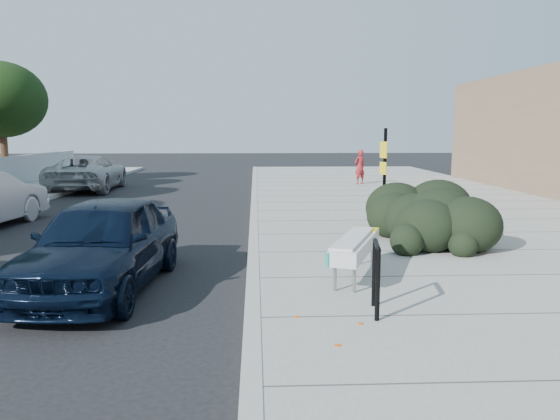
% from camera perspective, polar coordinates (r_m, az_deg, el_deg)
% --- Properties ---
extents(ground, '(120.00, 120.00, 0.00)m').
position_cam_1_polar(ground, '(9.37, -2.85, -8.00)').
color(ground, black).
rests_on(ground, ground).
extents(sidewalk_near, '(11.20, 50.00, 0.15)m').
position_cam_1_polar(sidewalk_near, '(15.27, 18.76, -1.83)').
color(sidewalk_near, gray).
rests_on(sidewalk_near, ground).
extents(curb_near, '(0.22, 50.00, 0.17)m').
position_cam_1_polar(curb_near, '(14.23, -2.77, -2.07)').
color(curb_near, '#9E9E99').
rests_on(curb_near, ground).
extents(tree_far_f, '(4.40, 4.40, 6.07)m').
position_cam_1_polar(tree_far_f, '(30.73, -27.16, 10.21)').
color(tree_far_f, '#332114').
rests_on(tree_far_f, ground).
extents(bench, '(1.27, 2.29, 0.69)m').
position_cam_1_polar(bench, '(9.31, 7.88, -3.76)').
color(bench, gray).
rests_on(bench, sidewalk_near).
extents(bike_rack, '(0.15, 0.67, 0.98)m').
position_cam_1_polar(bike_rack, '(7.55, 10.01, -6.26)').
color(bike_rack, black).
rests_on(bike_rack, sidewalk_near).
extents(sign_post, '(0.14, 0.28, 2.56)m').
position_cam_1_polar(sign_post, '(14.05, 10.82, 3.90)').
color(sign_post, black).
rests_on(sign_post, sidewalk_near).
extents(hedge, '(2.82, 4.28, 1.48)m').
position_cam_1_polar(hedge, '(13.11, 14.95, 0.34)').
color(hedge, black).
rests_on(hedge, sidewalk_near).
extents(sedan_navy, '(2.18, 4.68, 1.55)m').
position_cam_1_polar(sedan_navy, '(9.53, -18.12, -3.34)').
color(sedan_navy, black).
rests_on(sedan_navy, ground).
extents(suv_silver, '(2.82, 5.75, 1.57)m').
position_cam_1_polar(suv_silver, '(26.07, -19.46, 3.67)').
color(suv_silver, '#ACAFB1').
rests_on(suv_silver, ground).
extents(pedestrian, '(0.71, 0.64, 1.63)m').
position_cam_1_polar(pedestrian, '(26.36, 8.33, 4.48)').
color(pedestrian, maroon).
rests_on(pedestrian, sidewalk_near).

